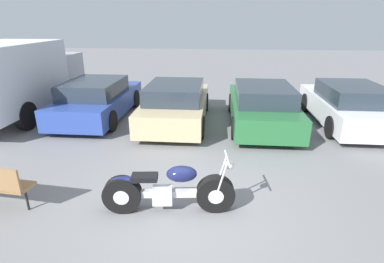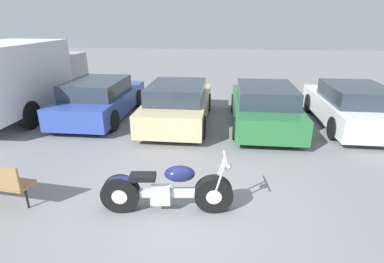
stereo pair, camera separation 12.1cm
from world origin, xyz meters
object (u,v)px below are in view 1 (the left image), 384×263
Objects in this scene: parked_car_green at (262,106)px; parked_car_white at (348,105)px; parked_car_champagne at (176,104)px; delivery_truck at (12,77)px; parked_car_blue at (98,99)px; motorcycle at (168,190)px.

parked_car_white is at bearing 6.34° from parked_car_green.
parked_car_champagne is 1.00× the size of parked_car_white.
parked_car_green is 0.75× the size of delivery_truck.
parked_car_champagne is (2.70, -0.29, 0.00)m from parked_car_blue.
parked_car_green is at bearing -3.06° from parked_car_blue.
parked_car_white is (8.11, 0.01, 0.00)m from parked_car_blue.
parked_car_blue is at bearing -179.92° from parked_car_white.
delivery_truck is (-10.91, -0.14, 0.75)m from parked_car_white.
motorcycle is at bearing -83.83° from parked_car_champagne.
delivery_truck is (-8.21, 0.16, 0.75)m from parked_car_green.
parked_car_blue reaches higher than motorcycle.
motorcycle is 0.53× the size of parked_car_blue.
motorcycle is 7.05m from parked_car_white.
parked_car_blue is 0.75× the size of delivery_truck.
delivery_truck is at bearing -177.47° from parked_car_blue.
parked_car_white is (2.70, 0.30, 0.00)m from parked_car_green.
parked_car_green is 1.00× the size of parked_car_white.
motorcycle is at bearing -133.93° from parked_car_white.
motorcycle is 0.53× the size of parked_car_white.
parked_car_blue and parked_car_white have the same top height.
motorcycle is 0.53× the size of parked_car_champagne.
delivery_truck is at bearing 178.85° from parked_car_green.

